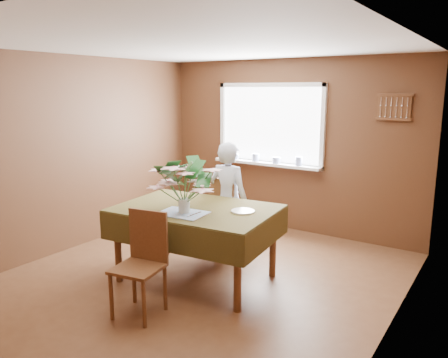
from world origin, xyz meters
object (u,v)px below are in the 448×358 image
Objects in this scene: chair_far at (227,212)px; seated_woman at (229,200)px; chair_near at (143,258)px; dining_table at (196,216)px; flower_bouquet at (184,181)px.

seated_woman reaches higher than chair_far.
chair_far is at bearing 86.26° from chair_near.
chair_far is at bearing -48.70° from seated_woman.
flower_bouquet is (0.03, -0.24, 0.43)m from dining_table.
dining_table is 3.02× the size of flower_bouquet.
seated_woman is at bearing 140.67° from chair_far.
flower_bouquet reaches higher than dining_table.
flower_bouquet is at bearing 96.37° from seated_woman.
flower_bouquet is at bearing 109.55° from chair_far.
seated_woman is (-0.08, 0.77, 0.01)m from dining_table.
chair_far is 0.68× the size of seated_woman.
flower_bouquet reaches higher than chair_near.
chair_far is at bearing 94.85° from dining_table.
seated_woman is 1.10m from flower_bouquet.
chair_near is 1.63m from seated_woman.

